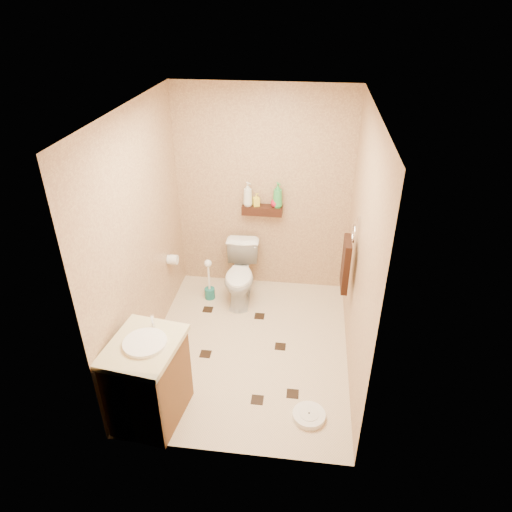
# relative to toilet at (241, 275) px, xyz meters

# --- Properties ---
(ground) EXTENTS (2.50, 2.50, 0.00)m
(ground) POSITION_rel_toilet_xyz_m (0.21, -0.83, -0.34)
(ground) COLOR beige
(ground) RESTS_ON ground
(wall_back) EXTENTS (2.00, 0.04, 2.40)m
(wall_back) POSITION_rel_toilet_xyz_m (0.21, 0.42, 0.86)
(wall_back) COLOR tan
(wall_back) RESTS_ON ground
(wall_front) EXTENTS (2.00, 0.04, 2.40)m
(wall_front) POSITION_rel_toilet_xyz_m (0.21, -2.08, 0.86)
(wall_front) COLOR tan
(wall_front) RESTS_ON ground
(wall_left) EXTENTS (0.04, 2.50, 2.40)m
(wall_left) POSITION_rel_toilet_xyz_m (-0.79, -0.83, 0.86)
(wall_left) COLOR tan
(wall_left) RESTS_ON ground
(wall_right) EXTENTS (0.04, 2.50, 2.40)m
(wall_right) POSITION_rel_toilet_xyz_m (1.21, -0.83, 0.86)
(wall_right) COLOR tan
(wall_right) RESTS_ON ground
(ceiling) EXTENTS (2.00, 2.50, 0.02)m
(ceiling) POSITION_rel_toilet_xyz_m (0.21, -0.83, 2.06)
(ceiling) COLOR white
(ceiling) RESTS_ON wall_back
(wall_shelf) EXTENTS (0.46, 0.14, 0.10)m
(wall_shelf) POSITION_rel_toilet_xyz_m (0.21, 0.34, 0.68)
(wall_shelf) COLOR #3A1A0F
(wall_shelf) RESTS_ON wall_back
(floor_accents) EXTENTS (1.15, 1.37, 0.01)m
(floor_accents) POSITION_rel_toilet_xyz_m (0.22, -0.88, -0.34)
(floor_accents) COLOR black
(floor_accents) RESTS_ON ground
(toilet) EXTENTS (0.41, 0.68, 0.68)m
(toilet) POSITION_rel_toilet_xyz_m (0.00, 0.00, 0.00)
(toilet) COLOR white
(toilet) RESTS_ON ground
(vanity) EXTENTS (0.62, 0.72, 0.92)m
(vanity) POSITION_rel_toilet_xyz_m (-0.49, -1.78, 0.07)
(vanity) COLOR brown
(vanity) RESTS_ON ground
(bathroom_scale) EXTENTS (0.36, 0.36, 0.06)m
(bathroom_scale) POSITION_rel_toilet_xyz_m (0.85, -1.66, -0.31)
(bathroom_scale) COLOR white
(bathroom_scale) RESTS_ON ground
(toilet_brush) EXTENTS (0.12, 0.12, 0.53)m
(toilet_brush) POSITION_rel_toilet_xyz_m (-0.37, -0.02, -0.16)
(toilet_brush) COLOR #1C706B
(toilet_brush) RESTS_ON ground
(towel_ring) EXTENTS (0.12, 0.30, 0.76)m
(towel_ring) POSITION_rel_toilet_xyz_m (1.12, -0.58, 0.61)
(towel_ring) COLOR silver
(towel_ring) RESTS_ON wall_right
(toilet_paper) EXTENTS (0.12, 0.11, 0.12)m
(toilet_paper) POSITION_rel_toilet_xyz_m (-0.73, -0.18, 0.26)
(toilet_paper) COLOR white
(toilet_paper) RESTS_ON wall_left
(bottle_a) EXTENTS (0.15, 0.15, 0.28)m
(bottle_a) POSITION_rel_toilet_xyz_m (0.04, 0.34, 0.87)
(bottle_a) COLOR silver
(bottle_a) RESTS_ON wall_shelf
(bottle_b) EXTENTS (0.09, 0.09, 0.15)m
(bottle_b) POSITION_rel_toilet_xyz_m (0.14, 0.34, 0.80)
(bottle_b) COLOR yellow
(bottle_b) RESTS_ON wall_shelf
(bottle_c) EXTENTS (0.14, 0.14, 0.14)m
(bottle_c) POSITION_rel_toilet_xyz_m (0.36, 0.34, 0.80)
(bottle_c) COLOR red
(bottle_c) RESTS_ON wall_shelf
(bottle_d) EXTENTS (0.15, 0.15, 0.29)m
(bottle_d) POSITION_rel_toilet_xyz_m (0.38, 0.34, 0.87)
(bottle_d) COLOR green
(bottle_d) RESTS_ON wall_shelf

